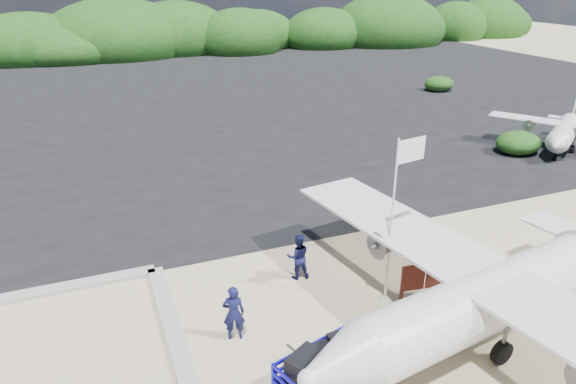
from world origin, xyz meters
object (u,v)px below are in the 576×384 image
at_px(aircraft_large, 405,119).
at_px(aircraft_small, 79,93).
at_px(crew_b, 298,257).
at_px(crew_a, 234,313).
at_px(signboard, 422,301).
at_px(flagpole, 385,299).

height_order(aircraft_large, aircraft_small, aircraft_large).
bearing_deg(crew_b, aircraft_large, -121.10).
relative_size(crew_a, aircraft_small, 0.25).
height_order(signboard, aircraft_small, aircraft_small).
xyz_separation_m(flagpole, crew_b, (-2.01, 2.13, 0.78)).
bearing_deg(crew_b, aircraft_small, -67.45).
relative_size(flagpole, signboard, 3.13).
relative_size(flagpole, crew_a, 3.13).
bearing_deg(crew_a, signboard, -170.54).
bearing_deg(aircraft_small, crew_a, 61.99).
height_order(signboard, crew_b, crew_b).
bearing_deg(crew_a, aircraft_small, -70.34).
bearing_deg(signboard, aircraft_large, 66.69).
bearing_deg(flagpole, crew_a, -179.61).
distance_m(flagpole, aircraft_small, 35.63).
distance_m(crew_b, aircraft_small, 33.13).
bearing_deg(crew_a, flagpole, -165.42).
xyz_separation_m(crew_a, crew_b, (2.80, 2.17, -0.04)).
height_order(flagpole, crew_a, flagpole).
bearing_deg(aircraft_small, flagpole, 69.71).
bearing_deg(aircraft_small, aircraft_large, 106.71).
distance_m(flagpole, crew_a, 4.87).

